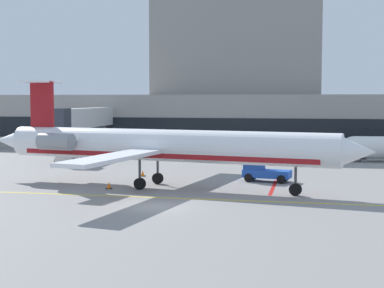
# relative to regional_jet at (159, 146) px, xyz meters

# --- Properties ---
(ground) EXTENTS (120.00, 120.00, 0.11)m
(ground) POSITION_rel_regional_jet_xyz_m (1.87, -8.05, -3.35)
(ground) COLOR gray
(terminal_building) EXTENTS (66.70, 13.59, 21.09)m
(terminal_building) POSITION_rel_regional_jet_xyz_m (-3.71, 39.02, 3.76)
(terminal_building) COLOR gray
(terminal_building) RESTS_ON ground
(jet_bridge_west) EXTENTS (2.40, 17.36, 5.94)m
(jet_bridge_west) POSITION_rel_regional_jet_xyz_m (-15.71, 22.56, 1.26)
(jet_bridge_west) COLOR silver
(jet_bridge_west) RESTS_ON ground
(regional_jet) EXTENTS (32.20, 24.29, 8.54)m
(regional_jet) POSITION_rel_regional_jet_xyz_m (0.00, 0.00, 0.00)
(regional_jet) COLOR white
(regional_jet) RESTS_ON ground
(baggage_tug) EXTENTS (4.18, 2.39, 2.09)m
(baggage_tug) POSITION_rel_regional_jet_xyz_m (7.76, 4.88, -2.35)
(baggage_tug) COLOR #1E4CB2
(baggage_tug) RESTS_ON ground
(pushback_tractor) EXTENTS (2.42, 4.15, 2.21)m
(pushback_tractor) POSITION_rel_regional_jet_xyz_m (-13.85, 13.88, -2.29)
(pushback_tractor) COLOR silver
(pushback_tractor) RESTS_ON ground
(belt_loader) EXTENTS (2.88, 2.10, 2.08)m
(belt_loader) POSITION_rel_regional_jet_xyz_m (-15.56, 20.16, -2.37)
(belt_loader) COLOR #1E4CB2
(belt_loader) RESTS_ON ground
(fuel_tank) EXTENTS (8.33, 3.03, 2.83)m
(fuel_tank) POSITION_rel_regional_jet_xyz_m (19.27, 22.82, -1.73)
(fuel_tank) COLOR white
(fuel_tank) RESTS_ON ground
(safety_cone_alpha) EXTENTS (0.47, 0.47, 0.55)m
(safety_cone_alpha) POSITION_rel_regional_jet_xyz_m (-3.11, 5.97, -3.06)
(safety_cone_alpha) COLOR orange
(safety_cone_alpha) RESTS_ON ground
(safety_cone_bravo) EXTENTS (0.47, 0.47, 0.55)m
(safety_cone_bravo) POSITION_rel_regional_jet_xyz_m (-3.63, -1.54, -3.06)
(safety_cone_bravo) COLOR orange
(safety_cone_bravo) RESTS_ON ground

